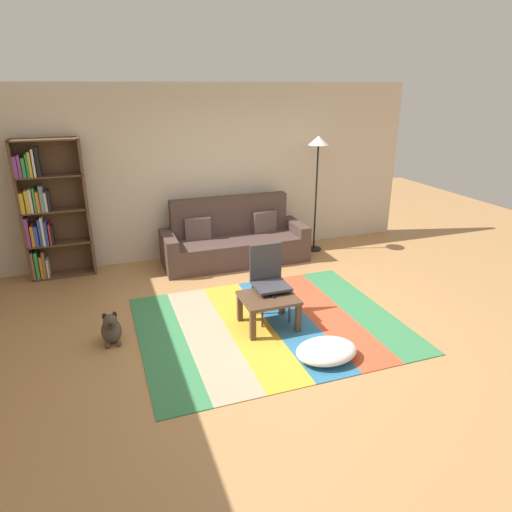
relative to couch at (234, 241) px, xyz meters
The scene contains 11 objects.
ground_plane 2.06m from the couch, 94.62° to the right, with size 14.00×14.00×0.00m, color #B27F4C.
back_wall 1.15m from the couch, 107.21° to the left, with size 6.80×0.10×2.70m, color beige.
rug 2.19m from the couch, 96.10° to the right, with size 3.01×2.46×0.01m.
couch is the anchor object (origin of this frame).
bookshelf 2.76m from the couch, behind, with size 0.90×0.28×1.99m.
coffee_table 2.20m from the couch, 96.69° to the right, with size 0.63×0.55×0.38m.
pouf 3.05m from the couch, 88.97° to the right, with size 0.65×0.49×0.19m, color white.
dog 2.79m from the couch, 135.98° to the right, with size 0.22×0.35×0.40m.
standing_lamp 1.91m from the couch, ahead, with size 0.32×0.32×1.90m.
tv_remote 2.19m from the couch, 96.24° to the right, with size 0.04×0.15×0.02m, color black.
folding_chair 1.95m from the couch, 94.82° to the right, with size 0.40×0.40×0.90m.
Camera 1 is at (-1.82, -4.57, 2.67)m, focal length 32.06 mm.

